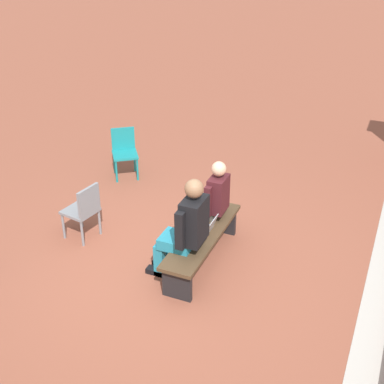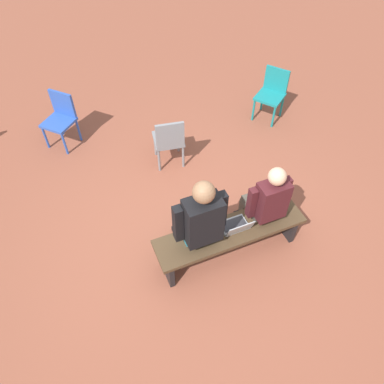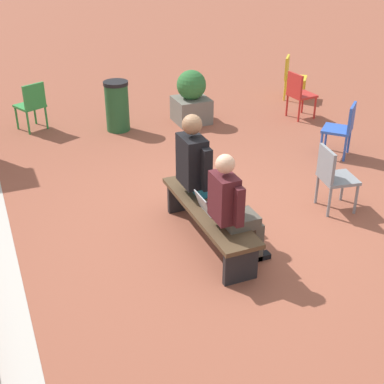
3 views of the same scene
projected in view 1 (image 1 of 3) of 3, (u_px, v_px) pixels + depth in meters
ground_plane at (169, 269)px, 7.03m from camera, size 60.00×60.00×0.00m
concrete_strip at (378, 306)px, 6.38m from camera, size 7.62×0.40×0.01m
bench at (202, 240)px, 6.99m from camera, size 1.80×0.44×0.45m
person_student at (211, 200)px, 7.22m from camera, size 0.51×0.64×1.29m
person_adult at (185, 227)px, 6.52m from camera, size 0.59×0.75×1.42m
laptop at (205, 228)px, 6.97m from camera, size 0.32×0.29×0.21m
plastic_chair_far_right at (84, 209)px, 7.45m from camera, size 0.48×0.48×0.84m
plastic_chair_near_bench_left at (124, 150)px, 9.22m from camera, size 0.59×0.59×0.84m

